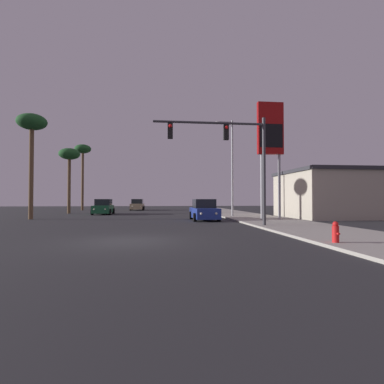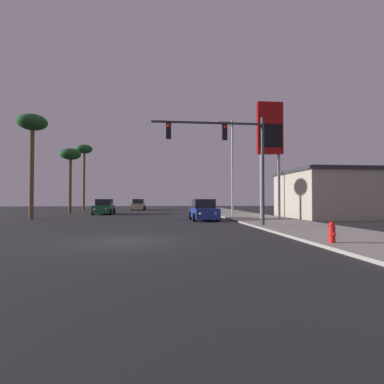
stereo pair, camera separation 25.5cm
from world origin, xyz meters
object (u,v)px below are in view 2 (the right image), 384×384
(car_tan, at_px, (139,205))
(car_green, at_px, (104,207))
(palm_tree_mid, at_px, (70,157))
(street_lamp, at_px, (231,163))
(fire_hydrant, at_px, (332,232))
(palm_tree_far, at_px, (84,153))
(car_blue, at_px, (204,211))
(traffic_light_mast, at_px, (232,149))
(gas_station_sign, at_px, (270,135))
(palm_tree_near, at_px, (32,128))

(car_tan, xyz_separation_m, car_green, (-2.87, -12.13, 0.00))
(car_green, bearing_deg, palm_tree_mid, -29.33)
(street_lamp, relative_size, fire_hydrant, 11.84)
(palm_tree_far, relative_size, palm_tree_mid, 1.29)
(fire_hydrant, bearing_deg, car_blue, 101.60)
(street_lamp, xyz_separation_m, fire_hydrant, (-0.43, -17.37, -4.63))
(car_green, bearing_deg, traffic_light_mast, 121.91)
(car_tan, distance_m, street_lamp, 21.40)
(traffic_light_mast, height_order, palm_tree_far, palm_tree_far)
(gas_station_sign, relative_size, palm_tree_near, 1.02)
(palm_tree_near, bearing_deg, car_green, 59.30)
(car_tan, bearing_deg, palm_tree_near, 71.45)
(car_green, height_order, car_blue, same)
(palm_tree_far, bearing_deg, fire_hydrant, -63.91)
(car_green, xyz_separation_m, traffic_light_mast, (10.47, -16.43, 3.94))
(palm_tree_mid, bearing_deg, traffic_light_mast, -51.78)
(palm_tree_mid, bearing_deg, car_tan, 53.56)
(traffic_light_mast, height_order, palm_tree_mid, palm_tree_mid)
(car_tan, xyz_separation_m, fire_hydrant, (9.53, -35.80, -0.27))
(gas_station_sign, distance_m, palm_tree_mid, 23.64)
(car_green, distance_m, car_blue, 14.12)
(car_tan, bearing_deg, car_green, 78.67)
(car_tan, xyz_separation_m, car_blue, (6.78, -22.44, 0.00))
(gas_station_sign, bearing_deg, car_tan, 116.02)
(car_tan, relative_size, gas_station_sign, 0.48)
(traffic_light_mast, bearing_deg, car_green, 122.51)
(palm_tree_far, relative_size, palm_tree_near, 1.12)
(street_lamp, bearing_deg, car_green, 153.81)
(traffic_light_mast, xyz_separation_m, street_lamp, (2.35, 10.12, 0.42))
(car_blue, bearing_deg, palm_tree_far, -58.10)
(car_tan, distance_m, palm_tree_mid, 13.45)
(car_green, bearing_deg, car_blue, 132.50)
(car_blue, relative_size, gas_station_sign, 0.48)
(street_lamp, bearing_deg, palm_tree_far, 134.07)
(car_tan, bearing_deg, palm_tree_far, 0.23)
(car_tan, bearing_deg, gas_station_sign, 118.00)
(car_blue, xyz_separation_m, street_lamp, (3.17, 4.00, 4.36))
(street_lamp, height_order, gas_station_sign, same)
(car_blue, relative_size, palm_tree_far, 0.44)
(palm_tree_far, bearing_deg, traffic_light_mast, -61.36)
(street_lamp, bearing_deg, palm_tree_near, -175.66)
(traffic_light_mast, distance_m, palm_tree_mid, 24.00)
(car_blue, relative_size, traffic_light_mast, 0.64)
(fire_hydrant, bearing_deg, traffic_light_mast, 104.86)
(traffic_light_mast, xyz_separation_m, palm_tree_near, (-15.00, 8.80, 2.96))
(car_green, relative_size, gas_station_sign, 0.48)
(traffic_light_mast, bearing_deg, gas_station_sign, 48.33)
(car_blue, distance_m, fire_hydrant, 13.65)
(car_green, height_order, fire_hydrant, car_green)
(palm_tree_mid, bearing_deg, gas_station_sign, -36.93)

